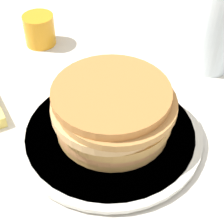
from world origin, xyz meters
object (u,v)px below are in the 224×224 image
juice_glass (39,30)px  pancake_stack (112,111)px  water_bottle_mid (221,11)px  plate (112,134)px

juice_glass → pancake_stack: bearing=65.2°
pancake_stack → water_bottle_mid: water_bottle_mid is taller
pancake_stack → water_bottle_mid: bearing=169.4°
juice_glass → water_bottle_mid: 0.36m
juice_glass → water_bottle_mid: bearing=111.8°
plate → juice_glass: size_ratio=4.57×
plate → juice_glass: 0.30m
plate → water_bottle_mid: size_ratio=1.14×
water_bottle_mid → juice_glass: bearing=-68.2°
pancake_stack → plate: bearing=29.5°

